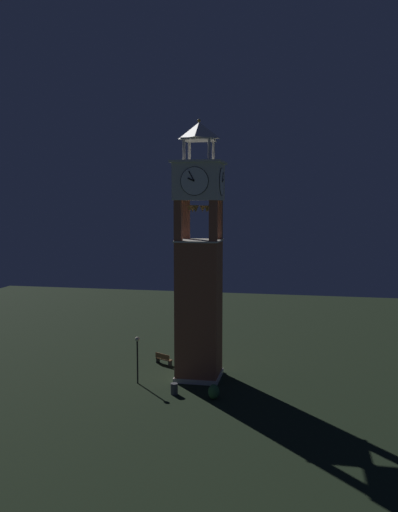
{
  "coord_description": "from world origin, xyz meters",
  "views": [
    {
      "loc": [
        40.01,
        7.89,
        13.65
      ],
      "look_at": [
        0.0,
        0.0,
        9.61
      ],
      "focal_mm": 37.45,
      "sensor_mm": 36.0,
      "label": 1
    }
  ],
  "objects_px": {
    "park_bench": "(163,359)",
    "trash_bin": "(174,389)",
    "lamp_post": "(137,351)",
    "clock_tower": "(199,272)"
  },
  "relations": [
    {
      "from": "park_bench",
      "to": "trash_bin",
      "type": "distance_m",
      "value": 7.24
    },
    {
      "from": "park_bench",
      "to": "trash_bin",
      "type": "bearing_deg",
      "value": 21.03
    },
    {
      "from": "lamp_post",
      "to": "trash_bin",
      "type": "height_order",
      "value": "lamp_post"
    },
    {
      "from": "lamp_post",
      "to": "park_bench",
      "type": "bearing_deg",
      "value": 172.22
    },
    {
      "from": "clock_tower",
      "to": "trash_bin",
      "type": "bearing_deg",
      "value": -14.72
    },
    {
      "from": "lamp_post",
      "to": "trash_bin",
      "type": "distance_m",
      "value": 4.28
    },
    {
      "from": "clock_tower",
      "to": "park_bench",
      "type": "xyz_separation_m",
      "value": [
        -2.8,
        -3.63,
        -7.86
      ]
    },
    {
      "from": "clock_tower",
      "to": "lamp_post",
      "type": "bearing_deg",
      "value": -62.82
    },
    {
      "from": "clock_tower",
      "to": "trash_bin",
      "type": "height_order",
      "value": "clock_tower"
    },
    {
      "from": "lamp_post",
      "to": "clock_tower",
      "type": "bearing_deg",
      "value": 117.18
    }
  ]
}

